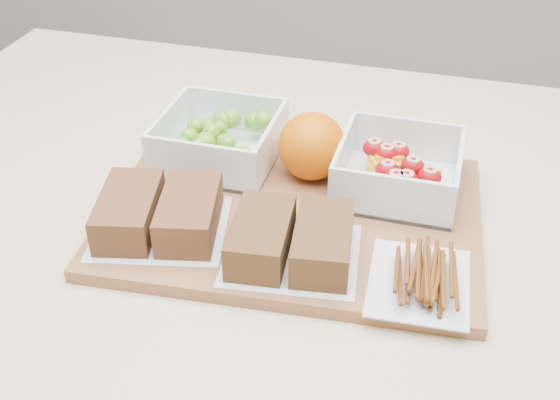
# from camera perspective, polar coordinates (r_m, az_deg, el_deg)

# --- Properties ---
(cutting_board) EXTENTS (0.44, 0.33, 0.02)m
(cutting_board) POSITION_cam_1_polar(r_m,az_deg,el_deg) (0.80, 1.07, -1.28)
(cutting_board) COLOR #8E5D3A
(cutting_board) RESTS_ON counter
(grape_container) EXTENTS (0.14, 0.14, 0.06)m
(grape_container) POSITION_cam_1_polar(r_m,az_deg,el_deg) (0.88, -4.82, 4.88)
(grape_container) COLOR silver
(grape_container) RESTS_ON cutting_board
(fruit_container) EXTENTS (0.14, 0.14, 0.06)m
(fruit_container) POSITION_cam_1_polar(r_m,az_deg,el_deg) (0.83, 9.54, 2.22)
(fruit_container) COLOR silver
(fruit_container) RESTS_ON cutting_board
(orange) EXTENTS (0.08, 0.08, 0.08)m
(orange) POSITION_cam_1_polar(r_m,az_deg,el_deg) (0.84, 2.61, 4.39)
(orange) COLOR #CC5B04
(orange) RESTS_ON cutting_board
(sandwich_bag_left) EXTENTS (0.17, 0.15, 0.04)m
(sandwich_bag_left) POSITION_cam_1_polar(r_m,az_deg,el_deg) (0.77, -9.79, -1.06)
(sandwich_bag_left) COLOR silver
(sandwich_bag_left) RESTS_ON cutting_board
(sandwich_bag_center) EXTENTS (0.15, 0.14, 0.04)m
(sandwich_bag_center) POSITION_cam_1_polar(r_m,az_deg,el_deg) (0.72, 0.97, -3.31)
(sandwich_bag_center) COLOR silver
(sandwich_bag_center) RESTS_ON cutting_board
(pretzel_bag) EXTENTS (0.11, 0.12, 0.03)m
(pretzel_bag) POSITION_cam_1_polar(r_m,az_deg,el_deg) (0.71, 11.32, -5.85)
(pretzel_bag) COLOR silver
(pretzel_bag) RESTS_ON cutting_board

